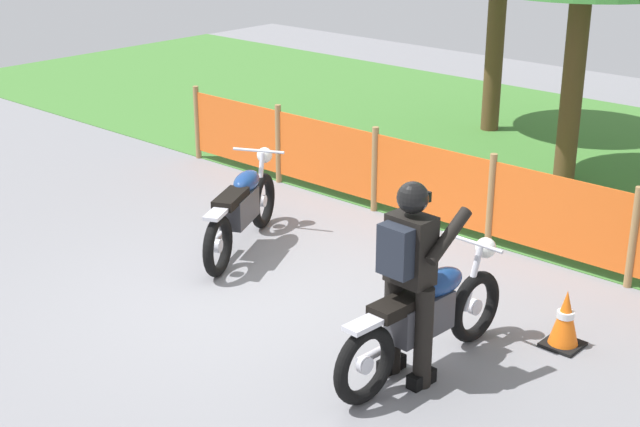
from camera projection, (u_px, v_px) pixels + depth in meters
The scene contains 7 objects.
ground at pixel (273, 299), 8.86m from camera, with size 24.00×24.00×0.02m, color gray.
grass_verge at pixel (574, 159), 13.10m from camera, with size 24.00×7.12×0.01m, color #427A33.
barrier_fence at pixel (430, 183), 10.44m from camera, with size 8.20×0.08×1.05m.
motorcycle_lead at pixel (242, 209), 9.85m from camera, with size 1.05×1.88×0.97m.
motorcycle_trailing at pixel (425, 317), 7.44m from camera, with size 0.61×2.07×0.98m.
rider_trailing at pixel (409, 272), 7.13m from camera, with size 0.56×0.69×1.69m.
traffic_cone at pixel (565, 319), 7.88m from camera, with size 0.32×0.32×0.53m.
Camera 1 is at (5.71, -5.63, 3.89)m, focal length 51.27 mm.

